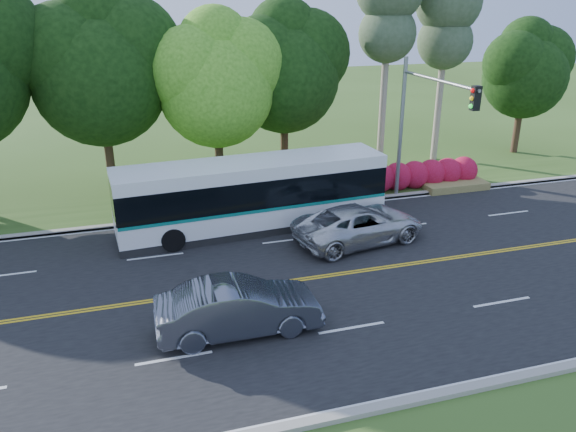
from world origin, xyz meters
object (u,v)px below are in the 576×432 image
object	(u,v)px
sedan	(239,308)
suv	(359,224)
transit_bus	(252,196)
traffic_signal	(422,113)

from	to	relation	value
sedan	suv	xyz separation A→B (m)	(6.26, 5.22, -0.05)
sedan	suv	bearing A→B (deg)	-49.64
transit_bus	sedan	distance (m)	8.29
transit_bus	sedan	world-z (taller)	transit_bus
transit_bus	suv	size ratio (longest dim) A/B	2.13
traffic_signal	transit_bus	world-z (taller)	traffic_signal
traffic_signal	sedan	size ratio (longest dim) A/B	1.39
transit_bus	sedan	size ratio (longest dim) A/B	2.37
sedan	transit_bus	bearing A→B (deg)	-15.82
suv	transit_bus	bearing A→B (deg)	45.05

